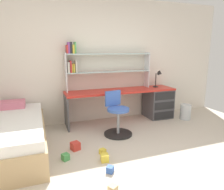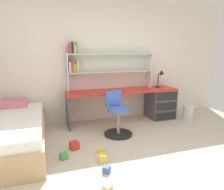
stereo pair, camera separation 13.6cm
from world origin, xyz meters
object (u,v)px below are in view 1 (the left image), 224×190
waste_bin (185,112)px  toy_block_green_1 (65,157)px  toy_block_yellow_5 (103,151)px  toy_block_red_0 (75,146)px  toy_block_yellow_2 (105,158)px  toy_block_natural_3 (113,189)px  bed_platform (7,136)px  swivel_chair (117,118)px  desk_lamp (159,76)px  desk (148,101)px  bookshelf_hutch (98,63)px  toy_block_blue_4 (110,169)px

waste_bin → toy_block_green_1: waste_bin is taller
toy_block_green_1 → toy_block_yellow_5: bearing=-2.2°
toy_block_red_0 → toy_block_yellow_2: (0.32, -0.48, -0.01)m
toy_block_yellow_2 → toy_block_natural_3: size_ratio=1.23×
toy_block_red_0 → toy_block_yellow_5: (0.36, -0.28, -0.02)m
toy_block_red_0 → toy_block_green_1: toy_block_red_0 is taller
bed_platform → toy_block_red_0: 1.04m
swivel_chair → toy_block_natural_3: bearing=-113.3°
desk_lamp → toy_block_yellow_2: size_ratio=3.62×
desk → toy_block_natural_3: 2.70m
toy_block_red_0 → toy_block_yellow_5: 0.45m
desk_lamp → toy_block_yellow_5: size_ratio=4.64×
bookshelf_hutch → toy_block_natural_3: bookshelf_hutch is taller
desk → bookshelf_hutch: size_ratio=1.29×
desk → waste_bin: desk is taller
desk_lamp → toy_block_yellow_2: bearing=-140.5°
toy_block_yellow_2 → desk_lamp: bearing=39.5°
bookshelf_hutch → toy_block_yellow_2: bookshelf_hutch is taller
bookshelf_hutch → bed_platform: (-1.71, -0.85, -1.01)m
desk_lamp → toy_block_blue_4: bearing=-135.9°
toy_block_red_0 → toy_block_blue_4: bearing=-68.3°
toy_block_red_0 → toy_block_green_1: bearing=-126.1°
desk → toy_block_green_1: size_ratio=25.69×
waste_bin → toy_block_red_0: 2.68m
toy_block_natural_3 → toy_block_yellow_5: 0.86m
waste_bin → toy_block_green_1: size_ratio=3.65×
bookshelf_hutch → desk_lamp: 1.44m
toy_block_red_0 → toy_block_natural_3: bearing=-79.7°
desk → toy_block_blue_4: desk is taller
toy_block_natural_3 → toy_block_yellow_5: bearing=79.8°
desk_lamp → waste_bin: (0.48, -0.39, -0.79)m
toy_block_natural_3 → waste_bin: bearing=35.9°
toy_block_yellow_5 → swivel_chair: bearing=52.4°
toy_block_green_1 → toy_block_natural_3: bearing=-65.7°
toy_block_blue_4 → toy_block_yellow_5: (0.05, 0.49, -0.00)m
swivel_chair → toy_block_natural_3: size_ratio=9.30×
toy_block_green_1 → toy_block_yellow_2: (0.51, -0.23, 0.01)m
bookshelf_hutch → toy_block_yellow_2: size_ratio=17.44×
toy_block_red_0 → toy_block_blue_4: (0.30, -0.76, -0.02)m
bookshelf_hutch → toy_block_blue_4: 2.31m
desk_lamp → swivel_chair: 1.57m
bed_platform → toy_block_natural_3: bed_platform is taller
bookshelf_hutch → toy_block_blue_4: bearing=-102.5°
swivel_chair → toy_block_yellow_5: bearing=-127.6°
toy_block_red_0 → toy_block_yellow_2: toy_block_red_0 is taller
toy_block_green_1 → toy_block_blue_4: toy_block_green_1 is taller
desk → toy_block_yellow_5: desk is taller
toy_block_green_1 → toy_block_natural_3: size_ratio=1.09×
toy_block_yellow_2 → bookshelf_hutch: bearing=76.1°
toy_block_green_1 → toy_block_blue_4: size_ratio=1.11×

